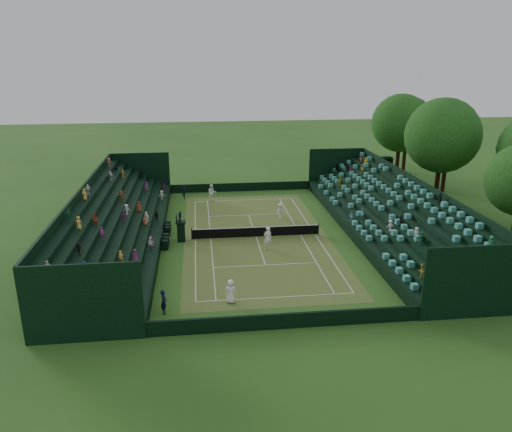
% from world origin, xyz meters
% --- Properties ---
extents(ground, '(160.00, 160.00, 0.00)m').
position_xyz_m(ground, '(0.00, 0.00, 0.00)').
color(ground, '#28551B').
rests_on(ground, ground).
extents(court_surface, '(12.97, 26.77, 0.01)m').
position_xyz_m(court_surface, '(0.00, 0.00, 0.01)').
color(court_surface, '#3D7326').
rests_on(court_surface, ground).
extents(perimeter_wall_north, '(17.17, 0.20, 1.00)m').
position_xyz_m(perimeter_wall_north, '(0.00, 15.88, 0.50)').
color(perimeter_wall_north, black).
rests_on(perimeter_wall_north, ground).
extents(perimeter_wall_south, '(17.17, 0.20, 1.00)m').
position_xyz_m(perimeter_wall_south, '(0.00, -15.88, 0.50)').
color(perimeter_wall_south, black).
rests_on(perimeter_wall_south, ground).
extents(perimeter_wall_east, '(0.20, 31.77, 1.00)m').
position_xyz_m(perimeter_wall_east, '(8.48, 0.00, 0.50)').
color(perimeter_wall_east, black).
rests_on(perimeter_wall_east, ground).
extents(perimeter_wall_west, '(0.20, 31.77, 1.00)m').
position_xyz_m(perimeter_wall_west, '(-8.48, 0.00, 0.50)').
color(perimeter_wall_west, black).
rests_on(perimeter_wall_west, ground).
extents(north_grandstand, '(6.60, 32.00, 4.90)m').
position_xyz_m(north_grandstand, '(12.66, 0.00, 1.55)').
color(north_grandstand, black).
rests_on(north_grandstand, ground).
extents(south_grandstand, '(6.60, 32.00, 4.90)m').
position_xyz_m(south_grandstand, '(-12.66, 0.00, 1.55)').
color(south_grandstand, black).
rests_on(south_grandstand, ground).
extents(tennis_net, '(11.67, 0.10, 1.06)m').
position_xyz_m(tennis_net, '(0.00, 0.00, 0.53)').
color(tennis_net, black).
rests_on(tennis_net, ground).
extents(scoreboard_tower, '(2.00, 1.00, 3.70)m').
position_xyz_m(scoreboard_tower, '(17.75, 16.00, 3.14)').
color(scoreboard_tower, black).
rests_on(scoreboard_tower, ground).
extents(tree_row, '(13.26, 35.14, 11.68)m').
position_xyz_m(tree_row, '(22.40, 9.54, 7.13)').
color(tree_row, black).
rests_on(tree_row, ground).
extents(umpire_chair, '(0.88, 0.88, 2.76)m').
position_xyz_m(umpire_chair, '(-6.72, -0.28, 1.18)').
color(umpire_chair, black).
rests_on(umpire_chair, ground).
extents(courtside_chairs, '(0.55, 5.52, 1.19)m').
position_xyz_m(courtside_chairs, '(-8.04, 0.38, 0.45)').
color(courtside_chairs, black).
rests_on(courtside_chairs, ground).
extents(player_near_west, '(0.96, 0.81, 1.67)m').
position_xyz_m(player_near_west, '(-3.13, -12.25, 0.83)').
color(player_near_west, white).
rests_on(player_near_west, ground).
extents(player_near_east, '(0.82, 0.62, 2.02)m').
position_xyz_m(player_near_east, '(0.64, -3.07, 1.01)').
color(player_near_east, white).
rests_on(player_near_east, ground).
extents(player_far_west, '(1.06, 0.88, 1.98)m').
position_xyz_m(player_far_west, '(-3.57, 11.83, 0.99)').
color(player_far_west, white).
rests_on(player_far_west, ground).
extents(player_far_east, '(1.19, 1.15, 1.63)m').
position_xyz_m(player_far_east, '(3.10, 4.97, 0.81)').
color(player_far_east, white).
rests_on(player_far_east, ground).
extents(line_judge_north, '(0.55, 0.67, 1.58)m').
position_xyz_m(line_judge_north, '(-6.72, 13.42, 0.79)').
color(line_judge_north, black).
rests_on(line_judge_north, ground).
extents(line_judge_south, '(0.46, 0.64, 1.65)m').
position_xyz_m(line_judge_south, '(-7.48, -13.19, 0.82)').
color(line_judge_south, black).
rests_on(line_judge_south, ground).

